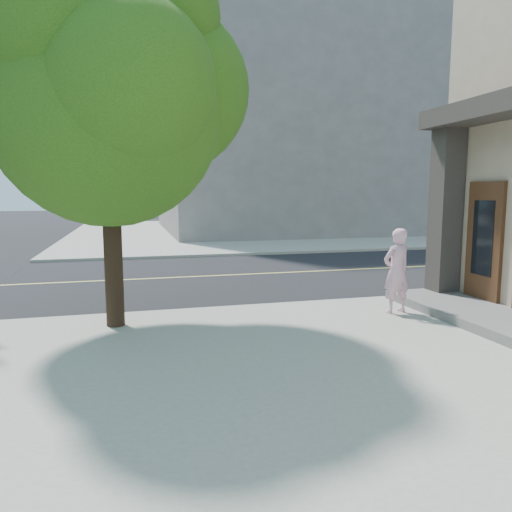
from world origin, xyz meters
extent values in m
cube|color=black|center=(0.00, 4.50, 0.01)|extent=(140.00, 9.00, 0.01)
cube|color=#99988A|center=(13.50, 21.50, 0.06)|extent=(29.00, 25.00, 0.12)
cube|color=slate|center=(9.20, -2.20, 0.21)|extent=(1.60, 4.00, 0.18)
cube|color=#35302B|center=(9.70, -0.50, 2.22)|extent=(0.55, 0.55, 4.20)
cube|color=#35302B|center=(9.60, -2.20, 4.22)|extent=(0.90, 4.20, 0.40)
cube|color=#422614|center=(9.96, -1.50, 1.52)|extent=(0.10, 1.00, 2.60)
cube|color=slate|center=(14.00, 22.00, 7.12)|extent=(18.00, 16.00, 14.00)
imported|color=#DBA3B5|center=(7.88, -1.48, 0.99)|extent=(0.71, 0.53, 1.75)
cylinder|color=black|center=(2.32, -0.98, 1.78)|extent=(0.33, 0.33, 3.31)
sphere|color=#336417|center=(2.32, -0.98, 3.99)|extent=(4.05, 4.05, 4.05)
sphere|color=#336417|center=(3.43, -0.43, 4.54)|extent=(3.13, 3.13, 3.13)
sphere|color=#336417|center=(1.40, -0.25, 4.72)|extent=(2.95, 2.95, 2.95)
sphere|color=#336417|center=(2.69, -1.99, 4.26)|extent=(2.76, 2.76, 2.76)
sphere|color=#336417|center=(1.77, -1.72, 5.09)|extent=(2.58, 2.58, 2.58)
sphere|color=#336417|center=(3.15, -0.98, 5.64)|extent=(2.39, 2.39, 2.39)
camera|label=1|loc=(2.63, -9.94, 2.55)|focal=33.14mm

